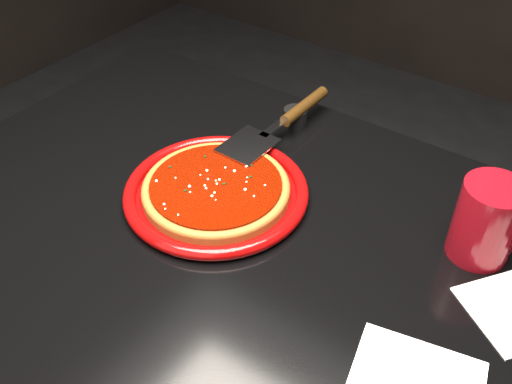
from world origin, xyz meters
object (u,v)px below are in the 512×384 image
Objects in this scene: pizza_server at (279,123)px; cup at (486,221)px; table at (253,374)px; plate at (216,192)px; ramekin at (295,117)px.

cup is at bearing -8.56° from pizza_server.
plate is (-0.11, 0.05, 0.39)m from table.
cup is 0.43m from ramekin.
ramekin is (-0.00, 0.06, -0.02)m from pizza_server.
ramekin is (-0.41, 0.13, -0.05)m from cup.
pizza_server is 2.62× the size of cup.
pizza_server reaches higher than table.
plate is 0.26m from ramekin.
pizza_server is 7.17× the size of ramekin.
cup reaches higher than pizza_server.
plate is 6.65× the size of ramekin.
ramekin is at bearing 92.16° from plate.
plate is at bearing 156.60° from table.
cup is 2.74× the size of ramekin.
plate is at bearing -87.84° from ramekin.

